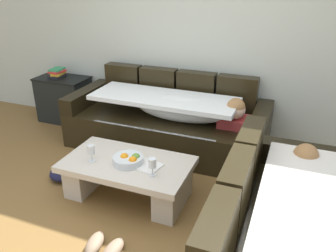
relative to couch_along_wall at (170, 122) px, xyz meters
The scene contains 13 objects.
ground_plane 1.66m from the couch_along_wall, 87.08° to the right, with size 14.00×14.00×0.00m, color brown.
back_wall 1.15m from the couch_along_wall, 81.05° to the left, with size 9.00×0.10×2.70m, color beige.
couch_along_wall is the anchor object (origin of this frame).
couch_near_window 2.14m from the couch_along_wall, 47.39° to the right, with size 0.92×2.05×0.88m.
coffee_table 1.11m from the couch_along_wall, 90.13° to the right, with size 1.20×0.68×0.38m.
fruit_bowl 1.13m from the couch_along_wall, 88.48° to the right, with size 0.28×0.28×0.10m.
wine_glass_near_left 1.26m from the couch_along_wall, 104.45° to the right, with size 0.07×0.07×0.17m.
wine_glass_near_right 1.28m from the couch_along_wall, 75.68° to the right, with size 0.07×0.07×0.17m.
open_magazine 1.13m from the couch_along_wall, 80.22° to the right, with size 0.28×0.21×0.01m, color white.
side_cabinet 1.72m from the couch_along_wall, behind, with size 0.72×0.44×0.64m.
book_stack_on_cabinet 1.82m from the couch_along_wall, behind, with size 0.19×0.25×0.13m.
pair_of_shoes 1.86m from the couch_along_wall, 85.11° to the right, with size 0.32×0.29×0.09m.
crumpled_garment 1.32m from the couch_along_wall, 127.41° to the right, with size 0.40×0.32×0.12m, color #191933.
Camera 1 is at (1.30, -1.95, 2.02)m, focal length 37.03 mm.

